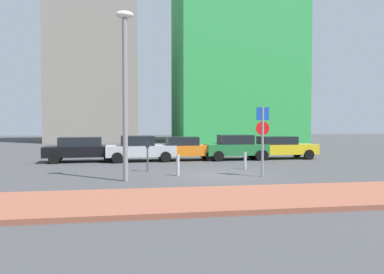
{
  "coord_description": "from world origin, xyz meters",
  "views": [
    {
      "loc": [
        -3.66,
        -15.71,
        2.29
      ],
      "look_at": [
        -0.91,
        1.11,
        1.67
      ],
      "focal_mm": 33.75,
      "sensor_mm": 36.0,
      "label": 1
    }
  ],
  "objects_px": {
    "parked_car_orange": "(185,148)",
    "traffic_bollard_mid": "(245,161)",
    "parked_car_yellow": "(280,147)",
    "traffic_bollard_near": "(178,165)",
    "parking_sign_post": "(263,133)",
    "parking_meter": "(148,152)",
    "street_lamp": "(125,81)",
    "parked_car_green": "(235,147)",
    "parked_car_silver": "(140,148)",
    "parked_car_black": "(82,149)"
  },
  "relations": [
    {
      "from": "parked_car_silver",
      "to": "street_lamp",
      "type": "distance_m",
      "value": 8.32
    },
    {
      "from": "parking_sign_post",
      "to": "parking_meter",
      "type": "distance_m",
      "value": 5.52
    },
    {
      "from": "parked_car_yellow",
      "to": "parked_car_black",
      "type": "bearing_deg",
      "value": 179.53
    },
    {
      "from": "parked_car_orange",
      "to": "parked_car_black",
      "type": "bearing_deg",
      "value": 178.86
    },
    {
      "from": "parked_car_yellow",
      "to": "parked_car_orange",
      "type": "bearing_deg",
      "value": -179.81
    },
    {
      "from": "parked_car_orange",
      "to": "traffic_bollard_mid",
      "type": "height_order",
      "value": "parked_car_orange"
    },
    {
      "from": "street_lamp",
      "to": "traffic_bollard_mid",
      "type": "bearing_deg",
      "value": 25.84
    },
    {
      "from": "street_lamp",
      "to": "traffic_bollard_mid",
      "type": "height_order",
      "value": "street_lamp"
    },
    {
      "from": "parked_car_yellow",
      "to": "street_lamp",
      "type": "distance_m",
      "value": 12.91
    },
    {
      "from": "parked_car_orange",
      "to": "parked_car_yellow",
      "type": "bearing_deg",
      "value": 0.19
    },
    {
      "from": "parked_car_yellow",
      "to": "parked_car_green",
      "type": "bearing_deg",
      "value": -178.32
    },
    {
      "from": "parking_sign_post",
      "to": "street_lamp",
      "type": "height_order",
      "value": "street_lamp"
    },
    {
      "from": "parked_car_green",
      "to": "parking_meter",
      "type": "distance_m",
      "value": 7.61
    },
    {
      "from": "parked_car_green",
      "to": "street_lamp",
      "type": "bearing_deg",
      "value": -131.37
    },
    {
      "from": "parked_car_green",
      "to": "parking_sign_post",
      "type": "xyz_separation_m",
      "value": [
        -0.94,
        -7.42,
        1.09
      ]
    },
    {
      "from": "parked_car_green",
      "to": "parked_car_yellow",
      "type": "height_order",
      "value": "parked_car_green"
    },
    {
      "from": "parked_car_black",
      "to": "parking_sign_post",
      "type": "height_order",
      "value": "parking_sign_post"
    },
    {
      "from": "parking_meter",
      "to": "street_lamp",
      "type": "height_order",
      "value": "street_lamp"
    },
    {
      "from": "parked_car_green",
      "to": "traffic_bollard_near",
      "type": "xyz_separation_m",
      "value": [
        -4.51,
        -6.53,
        -0.35
      ]
    },
    {
      "from": "parking_sign_post",
      "to": "parked_car_silver",
      "type": "bearing_deg",
      "value": 124.72
    },
    {
      "from": "parked_car_green",
      "to": "traffic_bollard_mid",
      "type": "height_order",
      "value": "parked_car_green"
    },
    {
      "from": "parked_car_silver",
      "to": "traffic_bollard_near",
      "type": "bearing_deg",
      "value": -76.59
    },
    {
      "from": "parked_car_black",
      "to": "street_lamp",
      "type": "height_order",
      "value": "street_lamp"
    },
    {
      "from": "parked_car_yellow",
      "to": "parking_meter",
      "type": "relative_size",
      "value": 3.15
    },
    {
      "from": "parked_car_orange",
      "to": "parking_sign_post",
      "type": "distance_m",
      "value": 7.92
    },
    {
      "from": "parked_car_orange",
      "to": "parking_sign_post",
      "type": "xyz_separation_m",
      "value": [
        2.31,
        -7.49,
        1.15
      ]
    },
    {
      "from": "traffic_bollard_mid",
      "to": "parking_meter",
      "type": "bearing_deg",
      "value": -178.66
    },
    {
      "from": "parking_meter",
      "to": "parked_car_orange",
      "type": "bearing_deg",
      "value": 63.23
    },
    {
      "from": "parked_car_silver",
      "to": "parked_car_yellow",
      "type": "relative_size",
      "value": 0.93
    },
    {
      "from": "parking_meter",
      "to": "parking_sign_post",
      "type": "bearing_deg",
      "value": -27.03
    },
    {
      "from": "parked_car_silver",
      "to": "parking_sign_post",
      "type": "height_order",
      "value": "parking_sign_post"
    },
    {
      "from": "parked_car_green",
      "to": "street_lamp",
      "type": "relative_size",
      "value": 0.59
    },
    {
      "from": "parked_car_orange",
      "to": "traffic_bollard_mid",
      "type": "bearing_deg",
      "value": -64.31
    },
    {
      "from": "parked_car_yellow",
      "to": "traffic_bollard_near",
      "type": "relative_size",
      "value": 4.9
    },
    {
      "from": "parking_meter",
      "to": "parked_car_yellow",
      "type": "bearing_deg",
      "value": 29.74
    },
    {
      "from": "parking_sign_post",
      "to": "traffic_bollard_near",
      "type": "xyz_separation_m",
      "value": [
        -3.57,
        0.89,
        -1.44
      ]
    },
    {
      "from": "traffic_bollard_mid",
      "to": "parked_car_yellow",
      "type": "bearing_deg",
      "value": 51.42
    },
    {
      "from": "parked_car_orange",
      "to": "parked_car_green",
      "type": "bearing_deg",
      "value": -1.2
    },
    {
      "from": "parked_car_silver",
      "to": "street_lamp",
      "type": "height_order",
      "value": "street_lamp"
    },
    {
      "from": "traffic_bollard_near",
      "to": "parked_car_silver",
      "type": "bearing_deg",
      "value": 103.41
    },
    {
      "from": "parked_car_black",
      "to": "parked_car_green",
      "type": "distance_m",
      "value": 9.48
    },
    {
      "from": "parked_car_yellow",
      "to": "parking_sign_post",
      "type": "distance_m",
      "value": 8.57
    },
    {
      "from": "parked_car_green",
      "to": "parking_sign_post",
      "type": "height_order",
      "value": "parking_sign_post"
    },
    {
      "from": "street_lamp",
      "to": "traffic_bollard_near",
      "type": "relative_size",
      "value": 7.27
    },
    {
      "from": "parking_sign_post",
      "to": "street_lamp",
      "type": "bearing_deg",
      "value": -177.44
    },
    {
      "from": "parked_car_black",
      "to": "parking_meter",
      "type": "distance_m",
      "value": 6.34
    },
    {
      "from": "traffic_bollard_near",
      "to": "traffic_bollard_mid",
      "type": "distance_m",
      "value": 4.0
    },
    {
      "from": "parking_meter",
      "to": "street_lamp",
      "type": "bearing_deg",
      "value": -109.8
    },
    {
      "from": "parked_car_yellow",
      "to": "traffic_bollard_near",
      "type": "height_order",
      "value": "parked_car_yellow"
    },
    {
      "from": "parked_car_orange",
      "to": "traffic_bollard_near",
      "type": "height_order",
      "value": "parked_car_orange"
    }
  ]
}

